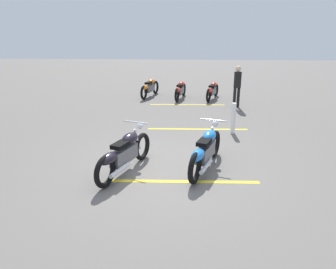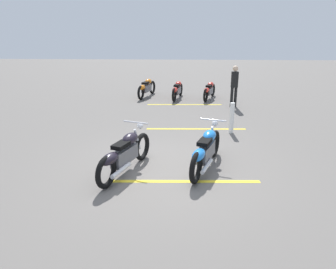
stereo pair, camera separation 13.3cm
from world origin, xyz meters
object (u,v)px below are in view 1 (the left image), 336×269
motorcycle_dark_foreground (124,153)px  motorcycle_row_left (180,90)px  motorcycle_row_far_left (212,91)px  bollard_post (233,118)px  motorcycle_bright_foreground (205,150)px  motorcycle_row_center (149,88)px  bystander_near_row (237,85)px

motorcycle_dark_foreground → motorcycle_row_left: 8.17m
motorcycle_row_far_left → bollard_post: bearing=-158.8°
motorcycle_row_far_left → motorcycle_row_left: (-0.00, 1.48, 0.01)m
motorcycle_bright_foreground → motorcycle_row_center: bearing=34.9°
motorcycle_row_far_left → motorcycle_row_center: bearing=99.8°
motorcycle_row_left → bollard_post: bollard_post is taller
motorcycle_row_left → bystander_near_row: size_ratio=1.22×
motorcycle_row_far_left → bollard_post: 5.06m
motorcycle_dark_foreground → motorcycle_row_left: (8.11, -0.96, -0.03)m
motorcycle_row_far_left → motorcycle_dark_foreground: bearing=-179.0°
motorcycle_row_far_left → bollard_post: bollard_post is taller
motorcycle_row_far_left → bystander_near_row: size_ratio=1.17×
motorcycle_row_left → bollard_post: size_ratio=2.18×
motorcycle_bright_foreground → bystander_near_row: (6.31, -1.56, 0.48)m
motorcycle_dark_foreground → bystander_near_row: bystander_near_row is taller
motorcycle_row_center → motorcycle_row_far_left: bearing=-83.4°
motorcycle_row_far_left → bystander_near_row: 1.83m
bystander_near_row → bollard_post: (-3.55, 0.59, -0.47)m
motorcycle_row_center → bollard_post: bollard_post is taller
motorcycle_dark_foreground → bystander_near_row: bearing=-7.2°
motorcycle_bright_foreground → motorcycle_row_center: motorcycle_bright_foreground is taller
motorcycle_bright_foreground → motorcycle_row_far_left: (7.81, -0.66, -0.04)m
bollard_post → motorcycle_row_center: bearing=30.9°
motorcycle_bright_foreground → bollard_post: 2.93m
motorcycle_dark_foreground → bollard_post: motorcycle_dark_foreground is taller
motorcycle_bright_foreground → motorcycle_dark_foreground: same height
motorcycle_dark_foreground → motorcycle_row_center: (8.52, 0.53, -0.01)m
bystander_near_row → bollard_post: bystander_near_row is taller
motorcycle_bright_foreground → motorcycle_dark_foreground: 1.80m
motorcycle_row_center → motorcycle_row_left: bearing=-90.9°
motorcycle_bright_foreground → motorcycle_dark_foreground: bearing=118.8°
motorcycle_row_left → bystander_near_row: (-1.50, -2.37, 0.52)m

